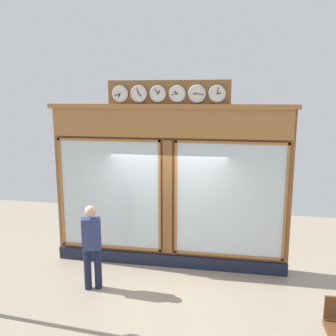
{
  "coord_description": "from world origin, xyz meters",
  "views": [
    {
      "loc": [
        -1.38,
        7.58,
        3.72
      ],
      "look_at": [
        0.0,
        0.0,
        2.23
      ],
      "focal_mm": 39.75,
      "sensor_mm": 36.0,
      "label": 1
    }
  ],
  "objects": [
    {
      "name": "pedestrian",
      "position": [
        1.27,
        1.21,
        0.93
      ],
      "size": [
        0.41,
        0.33,
        1.69
      ],
      "color": "#191E38",
      "rests_on": "ground_plane"
    },
    {
      "name": "shop_facade",
      "position": [
        -0.0,
        -0.12,
        1.82
      ],
      "size": [
        5.21,
        0.42,
        4.04
      ],
      "color": "brown",
      "rests_on": "ground_plane"
    }
  ]
}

